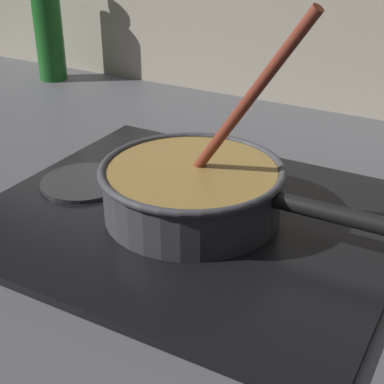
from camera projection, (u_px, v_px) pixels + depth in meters
name	position (u px, v px, depth m)	size (l,w,h in m)	color
ground	(90.00, 335.00, 0.63)	(2.40, 1.60, 0.04)	#4C4C51
hob_plate	(192.00, 217.00, 0.81)	(0.56, 0.48, 0.01)	black
burner_ring	(192.00, 211.00, 0.80)	(0.16, 0.16, 0.01)	#592D0C
spare_burner	(84.00, 182.00, 0.89)	(0.13, 0.13, 0.01)	#262628
cooking_pan	(194.00, 189.00, 0.78)	(0.41, 0.25, 0.30)	#38383D
sauce_bottle	(48.00, 27.00, 1.37)	(0.07, 0.07, 0.29)	#19591E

